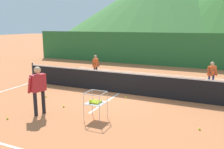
{
  "coord_description": "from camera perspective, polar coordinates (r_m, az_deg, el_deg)",
  "views": [
    {
      "loc": [
        3.89,
        -9.39,
        2.98
      ],
      "look_at": [
        0.12,
        -1.08,
        1.07
      ],
      "focal_mm": 37.69,
      "sensor_mm": 36.0,
      "label": 1
    }
  ],
  "objects": [
    {
      "name": "ground_plane",
      "position": [
        10.59,
        1.8,
        -4.52
      ],
      "size": [
        120.0,
        120.0,
        0.0
      ],
      "primitive_type": "plane",
      "color": "#C67042"
    },
    {
      "name": "line_baseline_far",
      "position": [
        15.12,
        8.97,
        0.32
      ],
      "size": [
        10.06,
        0.08,
        0.01
      ],
      "primitive_type": "cube",
      "color": "white",
      "rests_on": "ground"
    },
    {
      "name": "line_sideline_west",
      "position": [
        13.29,
        -18.65,
        -1.76
      ],
      "size": [
        0.08,
        10.44,
        0.01
      ],
      "primitive_type": "cube",
      "color": "white",
      "rests_on": "ground"
    },
    {
      "name": "line_service_center",
      "position": [
        10.59,
        1.8,
        -4.51
      ],
      "size": [
        0.08,
        5.48,
        0.01
      ],
      "primitive_type": "cube",
      "color": "white",
      "rests_on": "ground"
    },
    {
      "name": "tennis_net",
      "position": [
        10.46,
        1.82,
        -1.89
      ],
      "size": [
        10.03,
        0.08,
        1.05
      ],
      "color": "#333338",
      "rests_on": "ground"
    },
    {
      "name": "instructor",
      "position": [
        8.23,
        -17.43,
        -2.69
      ],
      "size": [
        0.44,
        0.82,
        1.66
      ],
      "color": "black",
      "rests_on": "ground"
    },
    {
      "name": "student_0",
      "position": [
        13.47,
        -3.98,
        2.49
      ],
      "size": [
        0.42,
        0.63,
        1.33
      ],
      "color": "black",
      "rests_on": "ground"
    },
    {
      "name": "student_1",
      "position": [
        12.17,
        23.04,
        0.45
      ],
      "size": [
        0.48,
        0.68,
        1.29
      ],
      "color": "navy",
      "rests_on": "ground"
    },
    {
      "name": "ball_cart",
      "position": [
        7.58,
        -4.04,
        -6.66
      ],
      "size": [
        0.58,
        0.58,
        0.9
      ],
      "color": "#B7B7BC",
      "rests_on": "ground"
    },
    {
      "name": "tennis_ball_1",
      "position": [
        8.44,
        -24.02,
        -9.68
      ],
      "size": [
        0.07,
        0.07,
        0.07
      ],
      "primitive_type": "sphere",
      "color": "yellow",
      "rests_on": "ground"
    },
    {
      "name": "tennis_ball_2",
      "position": [
        10.36,
        -15.72,
        -5.15
      ],
      "size": [
        0.07,
        0.07,
        0.07
      ],
      "primitive_type": "sphere",
      "color": "yellow",
      "rests_on": "ground"
    },
    {
      "name": "tennis_ball_3",
      "position": [
        9.9,
        3.38,
        -5.52
      ],
      "size": [
        0.07,
        0.07,
        0.07
      ],
      "primitive_type": "sphere",
      "color": "yellow",
      "rests_on": "ground"
    },
    {
      "name": "tennis_ball_5",
      "position": [
        7.45,
        20.45,
        -12.27
      ],
      "size": [
        0.07,
        0.07,
        0.07
      ],
      "primitive_type": "sphere",
      "color": "yellow",
      "rests_on": "ground"
    },
    {
      "name": "tennis_ball_6",
      "position": [
        8.99,
        -11.66,
        -7.57
      ],
      "size": [
        0.07,
        0.07,
        0.07
      ],
      "primitive_type": "sphere",
      "color": "yellow",
      "rests_on": "ground"
    },
    {
      "name": "windscreen_fence",
      "position": [
        17.94,
        11.79,
        6.0
      ],
      "size": [
        22.12,
        0.08,
        2.47
      ],
      "primitive_type": "cube",
      "color": "#286B33",
      "rests_on": "ground"
    },
    {
      "name": "hill_2",
      "position": [
        77.63,
        11.09,
        16.32
      ],
      "size": [
        59.94,
        59.94,
        18.69
      ],
      "primitive_type": "cone",
      "color": "#427A38",
      "rests_on": "ground"
    }
  ]
}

